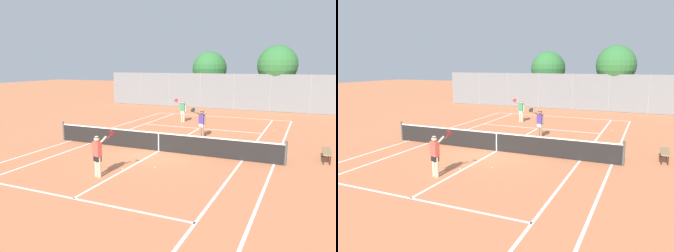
{
  "view_description": "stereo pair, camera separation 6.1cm",
  "coord_description": "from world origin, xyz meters",
  "views": [
    {
      "loc": [
        6.77,
        -14.23,
        4.24
      ],
      "look_at": [
        -0.15,
        1.5,
        1.0
      ],
      "focal_mm": 35.0,
      "sensor_mm": 36.0,
      "label": 1
    },
    {
      "loc": [
        6.83,
        -14.2,
        4.24
      ],
      "look_at": [
        -0.15,
        1.5,
        1.0
      ],
      "focal_mm": 35.0,
      "sensor_mm": 36.0,
      "label": 2
    }
  ],
  "objects": [
    {
      "name": "player_far_right",
      "position": [
        0.97,
        3.84,
        0.93
      ],
      "size": [
        0.83,
        0.69,
        1.77
      ],
      "color": "#936B4C",
      "rests_on": "ground"
    },
    {
      "name": "loose_tennis_ball_5",
      "position": [
        3.42,
        9.92,
        0.03
      ],
      "size": [
        0.07,
        0.07,
        0.07
      ],
      "primitive_type": "sphere",
      "color": "#D1DB33",
      "rests_on": "ground"
    },
    {
      "name": "tree_behind_left",
      "position": [
        -3.3,
        19.51,
        3.69
      ],
      "size": [
        3.6,
        3.6,
        5.6
      ],
      "color": "brown",
      "rests_on": "ground"
    },
    {
      "name": "courtside_bench",
      "position": [
        7.57,
        1.49,
        0.41
      ],
      "size": [
        0.36,
        1.5,
        0.47
      ],
      "color": "olive",
      "rests_on": "ground"
    },
    {
      "name": "back_fence",
      "position": [
        -0.0,
        16.59,
        1.7
      ],
      "size": [
        26.64,
        0.08,
        3.41
      ],
      "color": "gray",
      "rests_on": "ground"
    },
    {
      "name": "loose_tennis_ball_1",
      "position": [
        4.67,
        7.55,
        0.03
      ],
      "size": [
        0.07,
        0.07,
        0.07
      ],
      "primitive_type": "sphere",
      "color": "#D1DB33",
      "rests_on": "ground"
    },
    {
      "name": "loose_tennis_ball_2",
      "position": [
        3.75,
        3.02,
        0.03
      ],
      "size": [
        0.07,
        0.07,
        0.07
      ],
      "primitive_type": "sphere",
      "color": "#D1DB33",
      "rests_on": "ground"
    },
    {
      "name": "loose_tennis_ball_3",
      "position": [
        2.71,
        2.47,
        0.03
      ],
      "size": [
        0.07,
        0.07,
        0.07
      ],
      "primitive_type": "sphere",
      "color": "#D1DB33",
      "rests_on": "ground"
    },
    {
      "name": "tennis_net",
      "position": [
        0.0,
        0.0,
        0.51
      ],
      "size": [
        12.0,
        0.1,
        1.07
      ],
      "color": "#474C47",
      "rests_on": "ground"
    },
    {
      "name": "ground_plane",
      "position": [
        0.0,
        0.0,
        0.0
      ],
      "size": [
        120.0,
        120.0,
        0.0
      ],
      "primitive_type": "plane",
      "color": "#C67047"
    },
    {
      "name": "player_near_side",
      "position": [
        -0.51,
        -4.33,
        0.93
      ],
      "size": [
        0.81,
        0.7,
        1.77
      ],
      "color": "beige",
      "rests_on": "ground"
    },
    {
      "name": "loose_tennis_ball_4",
      "position": [
        1.07,
        -2.6,
        0.03
      ],
      "size": [
        0.07,
        0.07,
        0.07
      ],
      "primitive_type": "sphere",
      "color": "#D1DB33",
      "rests_on": "ground"
    },
    {
      "name": "loose_tennis_ball_0",
      "position": [
        -0.09,
        -3.26,
        0.03
      ],
      "size": [
        0.07,
        0.07,
        0.07
      ],
      "primitive_type": "sphere",
      "color": "#D1DB33",
      "rests_on": "ground"
    },
    {
      "name": "player_far_left",
      "position": [
        -1.96,
        8.33,
        0.93
      ],
      "size": [
        0.76,
        0.72,
        1.77
      ],
      "color": "beige",
      "rests_on": "ground"
    },
    {
      "name": "tree_behind_right",
      "position": [
        3.66,
        18.18,
        4.08
      ],
      "size": [
        3.67,
        3.67,
        6.02
      ],
      "color": "brown",
      "rests_on": "ground"
    },
    {
      "name": "court_line_markings",
      "position": [
        0.0,
        0.0,
        0.0
      ],
      "size": [
        11.1,
        23.9,
        0.01
      ],
      "color": "white",
      "rests_on": "ground"
    }
  ]
}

